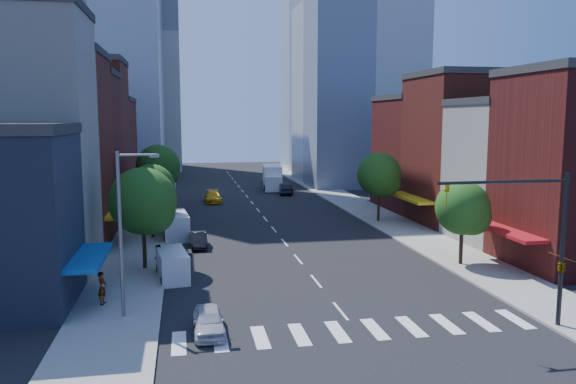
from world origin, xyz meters
The scene contains 33 objects.
ground centered at (0.00, 0.00, 0.00)m, with size 220.00×220.00×0.00m, color black.
sidewalk_left centered at (-12.50, 40.00, 0.07)m, with size 5.00×120.00×0.15m, color gray.
sidewalk_right centered at (12.50, 40.00, 0.07)m, with size 5.00×120.00×0.15m, color gray.
crosswalk centered at (0.00, -3.00, 0.01)m, with size 19.00×3.00×0.01m, color silver.
bldg_left_1 centered at (-21.00, 12.00, 9.00)m, with size 12.00×8.00×18.00m, color beige.
bldg_left_2 centered at (-21.00, 20.50, 8.00)m, with size 12.00×9.00×16.00m, color #5C1E15.
bldg_left_3 centered at (-21.00, 29.00, 7.50)m, with size 12.00×8.00×15.00m, color #4A1212.
bldg_left_4 centered at (-21.00, 37.50, 8.50)m, with size 12.00×9.00×17.00m, color #5C1E15.
bldg_left_5 centered at (-21.00, 47.00, 6.50)m, with size 12.00×10.00×13.00m, color #4A1212.
bldg_right_1 centered at (21.00, 15.00, 6.00)m, with size 12.00×8.00×12.00m, color beige.
bldg_right_2 centered at (21.00, 24.00, 7.50)m, with size 12.00×10.00×15.00m, color #5C1E15.
bldg_right_3 centered at (21.00, 34.00, 6.50)m, with size 12.00×10.00×13.00m, color #4A1212.
tower_ne centered at (20.00, 62.00, 30.00)m, with size 18.00×20.00×60.00m, color #9EA5AD.
tower_far_w centered at (-18.00, 95.00, 28.00)m, with size 18.00×18.00×56.00m, color #9EA5AD.
traffic_signal centered at (9.94, -4.50, 4.16)m, with size 7.24×2.24×8.00m.
streetlight centered at (-11.81, 1.00, 5.28)m, with size 2.25×0.25×9.00m.
tree_left_near centered at (-11.35, 10.92, 4.87)m, with size 4.80×4.80×7.30m.
tree_left_mid centered at (-11.35, 21.92, 4.53)m, with size 4.20×4.20×6.65m.
tree_left_far centered at (-11.35, 35.92, 5.20)m, with size 5.00×5.00×7.75m.
tree_right_near centered at (11.65, 7.92, 4.19)m, with size 4.00×4.00×6.20m.
tree_right_far centered at (11.65, 25.92, 4.86)m, with size 4.60×4.60×7.20m.
parked_car_front centered at (-7.50, -2.00, 0.66)m, with size 1.57×3.89×1.33m, color silver.
parked_car_second centered at (-7.50, 17.58, 0.64)m, with size 1.36×3.89×1.28m, color black.
parked_car_third centered at (-9.50, 26.81, 0.80)m, with size 2.67×5.79×1.61m, color #999999.
parked_car_rear centered at (-9.38, 24.57, 0.67)m, with size 1.88×4.63×1.34m, color black.
cargo_van_near centered at (-9.48, 8.32, 0.96)m, with size 2.41×4.75×1.94m.
cargo_van_far centered at (-9.49, 21.72, 1.15)m, with size 2.70×5.62×2.31m.
taxi centered at (-4.92, 43.31, 0.74)m, with size 2.08×5.13×1.49m, color #F2AF0C.
traffic_car_oncoming centered at (5.73, 49.30, 0.77)m, with size 1.63×4.68×1.54m, color black.
traffic_car_far centered at (6.13, 50.56, 0.64)m, with size 1.52×3.78×1.29m, color #999999.
box_truck centered at (4.77, 55.39, 1.72)m, with size 3.60×9.28×3.64m.
pedestrian_near centered at (-13.38, 3.28, 1.12)m, with size 0.71×0.46×1.94m, color #999999.
pedestrian_far centered at (-10.50, 9.98, 1.10)m, with size 0.92×0.72×1.89m, color #999999.
Camera 1 is at (-8.53, -29.64, 10.87)m, focal length 35.00 mm.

